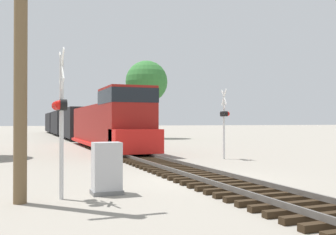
{
  "coord_description": "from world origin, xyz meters",
  "views": [
    {
      "loc": [
        -6.4,
        -13.08,
        2.14
      ],
      "look_at": [
        -0.13,
        3.37,
        2.34
      ],
      "focal_mm": 42.0,
      "sensor_mm": 36.0,
      "label": 1
    }
  ],
  "objects_px": {
    "relay_cabinet": "(107,169)",
    "freight_train": "(72,123)",
    "crossing_signal_far": "(224,117)",
    "utility_pole": "(21,43)",
    "crossing_signal_near": "(60,111)",
    "tree_mid_background": "(147,82)"
  },
  "relations": [
    {
      "from": "freight_train",
      "to": "tree_mid_background",
      "type": "bearing_deg",
      "value": -20.94
    },
    {
      "from": "tree_mid_background",
      "to": "utility_pole",
      "type": "bearing_deg",
      "value": -112.41
    },
    {
      "from": "freight_train",
      "to": "crossing_signal_near",
      "type": "xyz_separation_m",
      "value": [
        -5.32,
        -40.72,
        0.51
      ]
    },
    {
      "from": "crossing_signal_near",
      "to": "crossing_signal_far",
      "type": "relative_size",
      "value": 1.03
    },
    {
      "from": "freight_train",
      "to": "tree_mid_background",
      "type": "relative_size",
      "value": 6.23
    },
    {
      "from": "utility_pole",
      "to": "crossing_signal_near",
      "type": "bearing_deg",
      "value": 10.68
    },
    {
      "from": "crossing_signal_far",
      "to": "relay_cabinet",
      "type": "distance_m",
      "value": 12.16
    },
    {
      "from": "relay_cabinet",
      "to": "tree_mid_background",
      "type": "relative_size",
      "value": 0.15
    },
    {
      "from": "freight_train",
      "to": "crossing_signal_far",
      "type": "bearing_deg",
      "value": -81.68
    },
    {
      "from": "freight_train",
      "to": "utility_pole",
      "type": "xyz_separation_m",
      "value": [
        -6.36,
        -40.91,
        2.28
      ]
    },
    {
      "from": "utility_pole",
      "to": "tree_mid_background",
      "type": "height_order",
      "value": "tree_mid_background"
    },
    {
      "from": "crossing_signal_far",
      "to": "crossing_signal_near",
      "type": "bearing_deg",
      "value": 142.82
    },
    {
      "from": "crossing_signal_far",
      "to": "utility_pole",
      "type": "distance_m",
      "value": 14.3
    },
    {
      "from": "tree_mid_background",
      "to": "freight_train",
      "type": "bearing_deg",
      "value": 159.06
    },
    {
      "from": "freight_train",
      "to": "crossing_signal_near",
      "type": "bearing_deg",
      "value": -97.44
    },
    {
      "from": "relay_cabinet",
      "to": "freight_train",
      "type": "bearing_deg",
      "value": 84.42
    },
    {
      "from": "crossing_signal_near",
      "to": "crossing_signal_far",
      "type": "height_order",
      "value": "crossing_signal_near"
    },
    {
      "from": "crossing_signal_far",
      "to": "relay_cabinet",
      "type": "height_order",
      "value": "crossing_signal_far"
    },
    {
      "from": "utility_pole",
      "to": "freight_train",
      "type": "bearing_deg",
      "value": 81.17
    },
    {
      "from": "crossing_signal_near",
      "to": "tree_mid_background",
      "type": "relative_size",
      "value": 0.41
    },
    {
      "from": "crossing_signal_far",
      "to": "tree_mid_background",
      "type": "height_order",
      "value": "tree_mid_background"
    },
    {
      "from": "crossing_signal_far",
      "to": "tree_mid_background",
      "type": "relative_size",
      "value": 0.4
    }
  ]
}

